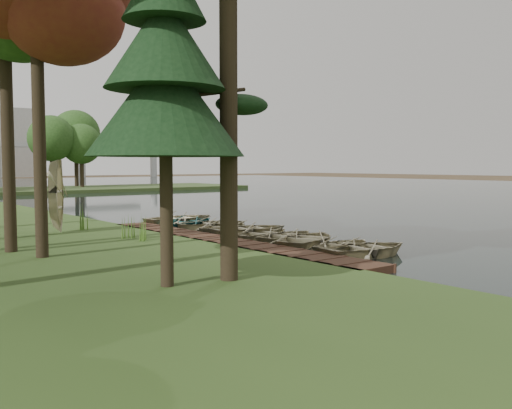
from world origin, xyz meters
TOP-DOWN VIEW (x-y plane):
  - ground at (0.00, 0.00)m, footprint 300.00×300.00m
  - water at (30.00, 20.00)m, footprint 130.00×200.00m
  - boardwalk at (-1.60, 0.00)m, footprint 1.60×16.00m
  - peninsula at (8.00, 50.00)m, footprint 50.00×14.00m
  - far_trees at (4.67, 50.00)m, footprint 45.60×5.60m
  - building_a at (30.00, 140.00)m, footprint 10.00×8.00m
  - rowboat_0 at (0.88, -5.46)m, footprint 3.82×2.95m
  - rowboat_1 at (1.13, -4.16)m, footprint 3.37×2.69m
  - rowboat_2 at (0.93, -2.42)m, footprint 4.43×3.91m
  - rowboat_3 at (1.19, -0.95)m, footprint 3.74×3.07m
  - rowboat_4 at (0.92, 0.34)m, footprint 3.58×2.88m
  - rowboat_5 at (1.25, 1.73)m, footprint 4.12×3.31m
  - rowboat_6 at (1.13, 3.38)m, footprint 4.01×3.54m
  - rowboat_7 at (1.24, 4.77)m, footprint 4.10×3.40m
  - rowboat_8 at (0.90, 6.25)m, footprint 4.05×3.45m
  - rowboat_9 at (1.21, 7.74)m, footprint 4.08×2.99m
  - stored_rowboat at (-5.87, 6.13)m, footprint 3.89×3.56m
  - tree_2 at (-8.61, -0.08)m, footprint 4.23×4.23m
  - tree_4 at (-9.06, 1.76)m, footprint 4.26×4.26m
  - pine_tree at (-7.65, -6.43)m, footprint 3.80×3.80m
  - reeds_0 at (-2.72, -2.11)m, footprint 0.60×0.60m
  - reeds_1 at (-4.16, 1.51)m, footprint 0.60×0.60m
  - reeds_2 at (-4.38, 2.48)m, footprint 0.60×0.60m
  - reeds_3 at (-4.60, 6.65)m, footprint 0.60×0.60m

SIDE VIEW (x-z plane):
  - ground at x=0.00m, z-range 0.00..0.00m
  - water at x=30.00m, z-range 0.00..0.05m
  - boardwalk at x=-1.60m, z-range 0.00..0.30m
  - peninsula at x=8.00m, z-range 0.00..0.45m
  - rowboat_1 at x=1.13m, z-range 0.05..0.67m
  - rowboat_4 at x=0.92m, z-range 0.05..0.71m
  - rowboat_3 at x=1.19m, z-range 0.05..0.73m
  - rowboat_6 at x=1.13m, z-range 0.05..0.74m
  - rowboat_8 at x=0.90m, z-range 0.05..0.76m
  - rowboat_0 at x=0.88m, z-range 0.05..0.78m
  - rowboat_7 at x=1.24m, z-range 0.05..0.78m
  - rowboat_5 at x=1.25m, z-range 0.05..0.81m
  - rowboat_2 at x=0.93m, z-range 0.05..0.81m
  - rowboat_9 at x=1.21m, z-range 0.05..0.87m
  - stored_rowboat at x=-5.87m, z-range 0.30..0.96m
  - reeds_0 at x=-2.72m, z-range 0.30..1.17m
  - reeds_1 at x=-4.16m, z-range 0.30..1.26m
  - reeds_2 at x=-4.38m, z-range 0.30..1.27m
  - reeds_3 at x=-4.60m, z-range 0.30..1.40m
  - pine_tree at x=-7.65m, z-range 1.37..9.64m
  - far_trees at x=4.67m, z-range 2.03..10.83m
  - tree_2 at x=-8.61m, z-range 3.22..12.81m
  - tree_4 at x=-9.06m, z-range 3.54..13.83m
  - building_a at x=30.00m, z-range 0.00..18.00m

